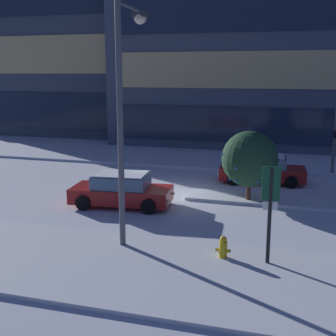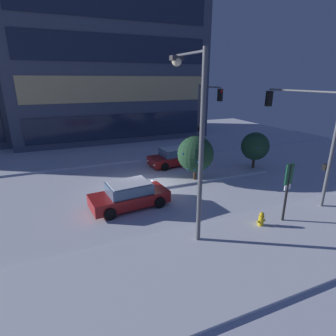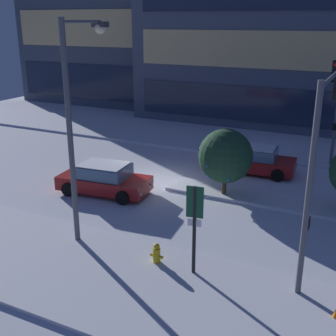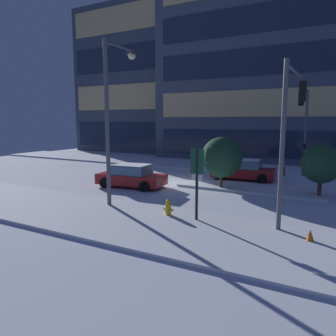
# 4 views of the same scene
# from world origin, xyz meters

# --- Properties ---
(ground) EXTENTS (52.00, 52.00, 0.00)m
(ground) POSITION_xyz_m (0.00, 0.00, 0.00)
(ground) COLOR silver
(curb_strip_near) EXTENTS (52.00, 5.20, 0.14)m
(curb_strip_near) POSITION_xyz_m (0.00, -8.61, 0.07)
(curb_strip_near) COLOR silver
(curb_strip_near) RESTS_ON ground
(curb_strip_far) EXTENTS (52.00, 5.20, 0.14)m
(curb_strip_far) POSITION_xyz_m (0.00, 8.61, 0.07)
(curb_strip_far) COLOR silver
(curb_strip_far) RESTS_ON ground
(median_strip) EXTENTS (9.00, 1.80, 0.14)m
(median_strip) POSITION_xyz_m (5.40, 0.12, 0.07)
(median_strip) COLOR silver
(median_strip) RESTS_ON ground
(office_tower_main) EXTENTS (22.06, 12.79, 28.11)m
(office_tower_main) POSITION_xyz_m (1.77, 19.73, 14.05)
(office_tower_main) COLOR #4C5466
(office_tower_main) RESTS_ON ground
(car_near) EXTENTS (4.66, 2.49, 1.49)m
(car_near) POSITION_xyz_m (-1.60, -2.41, 0.71)
(car_near) COLOR maroon
(car_near) RESTS_ON ground
(car_far) EXTENTS (4.73, 2.41, 1.49)m
(car_far) POSITION_xyz_m (4.07, 3.80, 0.71)
(car_far) COLOR maroon
(car_far) RESTS_ON ground
(traffic_light_corner_far_right) EXTENTS (0.32, 3.92, 6.58)m
(traffic_light_corner_far_right) POSITION_xyz_m (7.84, 5.41, 4.45)
(traffic_light_corner_far_right) COLOR #565960
(traffic_light_corner_far_right) RESTS_ON ground
(traffic_light_corner_near_right) EXTENTS (0.32, 5.50, 6.58)m
(traffic_light_corner_near_right) POSITION_xyz_m (8.49, -4.76, 4.55)
(traffic_light_corner_near_right) COLOR #565960
(traffic_light_corner_near_right) RESTS_ON ground
(street_lamp_arched) EXTENTS (0.56, 2.62, 8.16)m
(street_lamp_arched) POSITION_xyz_m (0.30, -6.40, 5.26)
(street_lamp_arched) COLOR #565960
(street_lamp_arched) RESTS_ON ground
(fire_hydrant) EXTENTS (0.48, 0.26, 0.85)m
(fire_hydrant) POSITION_xyz_m (3.80, -7.19, 0.41)
(fire_hydrant) COLOR gold
(fire_hydrant) RESTS_ON ground
(parking_info_sign) EXTENTS (0.55, 0.15, 3.18)m
(parking_info_sign) POSITION_xyz_m (5.18, -7.22, 2.05)
(parking_info_sign) COLOR black
(parking_info_sign) RESTS_ON ground
(decorated_tree_median) EXTENTS (2.21, 2.21, 3.06)m
(decorated_tree_median) POSITION_xyz_m (9.45, 0.27, 1.94)
(decorated_tree_median) COLOR #473323
(decorated_tree_median) RESTS_ON ground
(decorated_tree_left_of_median) EXTENTS (2.60, 2.56, 3.32)m
(decorated_tree_left_of_median) POSITION_xyz_m (3.80, -0.24, 2.03)
(decorated_tree_left_of_median) COLOR #473323
(decorated_tree_left_of_median) RESTS_ON ground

